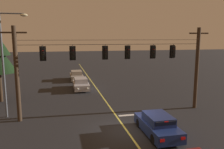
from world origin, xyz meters
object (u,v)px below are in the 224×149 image
car_oncoming_lead (81,84)px  car_waiting_near_lane (157,125)px  traffic_light_rightmost (153,52)px  traffic_light_left_inner (73,53)px  street_lamp_corner (7,56)px  traffic_light_right_inner (128,52)px  traffic_light_centre (105,53)px  car_oncoming_trailing (77,76)px  traffic_light_leftmost (43,54)px  traffic_light_far_right (173,52)px

car_oncoming_lead → car_waiting_near_lane: bearing=-75.4°
traffic_light_rightmost → traffic_light_left_inner: bearing=180.0°
traffic_light_rightmost → street_lamp_corner: size_ratio=0.15×
car_waiting_near_lane → traffic_light_left_inner: bearing=138.4°
traffic_light_right_inner → car_waiting_near_lane: 6.45m
traffic_light_right_inner → car_oncoming_lead: size_ratio=0.28×
car_oncoming_lead → traffic_light_centre: bearing=-83.1°
traffic_light_rightmost → car_oncoming_trailing: 17.49m
car_waiting_near_lane → traffic_light_leftmost: bearing=148.2°
traffic_light_leftmost → traffic_light_right_inner: 6.69m
traffic_light_left_inner → traffic_light_leftmost: bearing=180.0°
traffic_light_leftmost → traffic_light_centre: size_ratio=1.00×
traffic_light_leftmost → traffic_light_right_inner: bearing=0.0°
car_oncoming_lead → car_oncoming_trailing: bearing=90.7°
traffic_light_right_inner → traffic_light_far_right: same height
car_waiting_near_lane → car_oncoming_trailing: size_ratio=0.98×
traffic_light_left_inner → street_lamp_corner: bearing=166.7°
car_oncoming_trailing → street_lamp_corner: (-6.34, -14.85, 4.30)m
traffic_light_leftmost → car_waiting_near_lane: size_ratio=0.28×
traffic_light_left_inner → traffic_light_far_right: same height
traffic_light_leftmost → traffic_light_rightmost: same height
traffic_light_right_inner → traffic_light_rightmost: same height
traffic_light_far_right → traffic_light_right_inner: bearing=180.0°
traffic_light_leftmost → car_oncoming_lead: traffic_light_leftmost is taller
traffic_light_leftmost → traffic_light_left_inner: size_ratio=1.00×
traffic_light_centre → traffic_light_right_inner: (1.88, 0.00, 0.00)m
street_lamp_corner → traffic_light_left_inner: bearing=-13.3°
traffic_light_left_inner → traffic_light_far_right: size_ratio=1.00×
traffic_light_far_right → traffic_light_rightmost: bearing=180.0°
traffic_light_centre → car_oncoming_trailing: traffic_light_centre is taller
traffic_light_far_right → car_waiting_near_lane: size_ratio=0.28×
traffic_light_rightmost → street_lamp_corner: 11.75m
car_oncoming_lead → car_oncoming_trailing: same height
traffic_light_rightmost → car_waiting_near_lane: (-1.52, -4.58, -4.49)m
traffic_light_right_inner → traffic_light_rightmost: 2.21m
traffic_light_leftmost → street_lamp_corner: street_lamp_corner is taller
traffic_light_left_inner → traffic_light_rightmost: size_ratio=1.00×
car_waiting_near_lane → car_oncoming_trailing: same height
traffic_light_centre → traffic_light_rightmost: (4.09, 0.00, 0.00)m
traffic_light_far_right → street_lamp_corner: (-13.48, 1.18, -0.20)m
traffic_light_leftmost → traffic_light_rightmost: bearing=0.0°
street_lamp_corner → car_oncoming_trailing: bearing=66.9°
traffic_light_leftmost → car_waiting_near_lane: bearing=-31.8°
car_waiting_near_lane → street_lamp_corner: bearing=150.5°
traffic_light_left_inner → car_oncoming_trailing: traffic_light_left_inner is taller
traffic_light_right_inner → car_oncoming_lead: bearing=107.4°
car_waiting_near_lane → car_oncoming_lead: (-3.75, 14.37, -0.00)m
car_oncoming_trailing → traffic_light_rightmost: bearing=-71.5°
car_oncoming_trailing → street_lamp_corner: size_ratio=0.53×
traffic_light_centre → traffic_light_right_inner: bearing=0.0°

